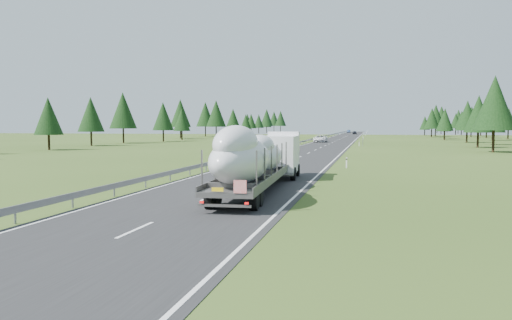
% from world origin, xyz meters
% --- Properties ---
extents(ground, '(400.00, 400.00, 0.00)m').
position_xyz_m(ground, '(0.00, 0.00, 0.00)').
color(ground, '#304617').
rests_on(ground, ground).
extents(road_surface, '(10.00, 400.00, 0.02)m').
position_xyz_m(road_surface, '(0.00, 100.00, 0.01)').
color(road_surface, black).
rests_on(road_surface, ground).
extents(guardrail, '(0.10, 400.00, 0.76)m').
position_xyz_m(guardrail, '(-5.30, 99.94, 0.60)').
color(guardrail, slate).
rests_on(guardrail, ground).
extents(marker_posts, '(0.13, 350.08, 1.00)m').
position_xyz_m(marker_posts, '(6.50, 155.00, 0.54)').
color(marker_posts, silver).
rests_on(marker_posts, ground).
extents(highway_sign, '(0.08, 0.90, 2.60)m').
position_xyz_m(highway_sign, '(7.20, 80.00, 1.81)').
color(highway_sign, slate).
rests_on(highway_sign, ground).
extents(tree_line_right, '(28.62, 316.03, 12.60)m').
position_xyz_m(tree_line_right, '(39.97, 107.54, 6.84)').
color(tree_line_right, black).
rests_on(tree_line_right, ground).
extents(tree_line_left, '(14.77, 316.82, 12.42)m').
position_xyz_m(tree_line_left, '(-44.38, 131.66, 7.06)').
color(tree_line_left, black).
rests_on(tree_line_left, ground).
extents(boat_truck, '(3.33, 18.89, 4.01)m').
position_xyz_m(boat_truck, '(2.06, 12.06, 2.09)').
color(boat_truck, white).
rests_on(boat_truck, ground).
extents(distant_van, '(2.93, 6.23, 1.72)m').
position_xyz_m(distant_van, '(-2.95, 100.76, 0.86)').
color(distant_van, white).
rests_on(distant_van, ground).
extents(distant_car_dark, '(1.78, 4.34, 1.47)m').
position_xyz_m(distant_car_dark, '(1.56, 208.84, 0.74)').
color(distant_car_dark, black).
rests_on(distant_car_dark, ground).
extents(distant_car_blue, '(1.73, 4.78, 1.57)m').
position_xyz_m(distant_car_blue, '(-2.75, 250.04, 0.78)').
color(distant_car_blue, '#1B2F4D').
rests_on(distant_car_blue, ground).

